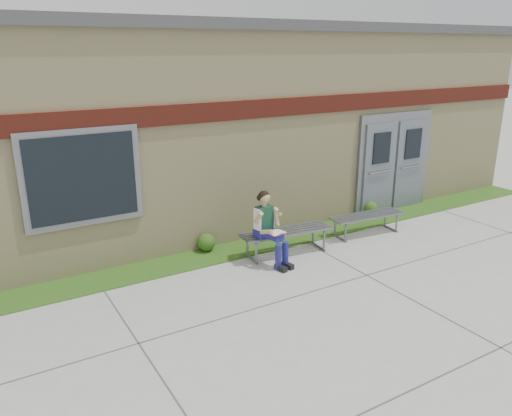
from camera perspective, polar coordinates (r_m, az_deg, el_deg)
ground at (r=7.84m, az=9.63°, el=-10.59°), size 80.00×80.00×0.00m
grass_strip at (r=9.75m, az=-0.25°, el=-4.37°), size 16.00×0.80×0.02m
school_building at (r=12.17m, az=-8.54°, el=10.15°), size 16.20×6.22×4.20m
bench_left at (r=9.33m, az=3.48°, el=-3.18°), size 1.81×0.67×0.46m
bench_right at (r=10.53m, az=12.52°, el=-1.26°), size 1.65×0.59×0.42m
girl at (r=8.79m, az=1.52°, el=-2.12°), size 0.50×0.80×1.32m
shrub_mid at (r=9.50m, az=-5.71°, el=-3.91°), size 0.34×0.34×0.34m
shrub_east at (r=11.76m, az=12.91°, el=-0.00°), size 0.32×0.32×0.32m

